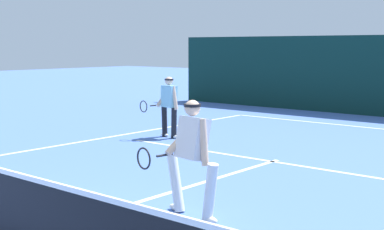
# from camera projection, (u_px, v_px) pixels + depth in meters

# --- Properties ---
(court_line_baseline_far) EXTENTS (9.37, 0.10, 0.01)m
(court_line_baseline_far) POSITION_uv_depth(u_px,v_px,m) (380.00, 129.00, 15.05)
(court_line_baseline_far) COLOR white
(court_line_baseline_far) RESTS_ON ground_plane
(court_line_service) EXTENTS (7.63, 0.10, 0.01)m
(court_line_service) POSITION_uv_depth(u_px,v_px,m) (272.00, 161.00, 10.79)
(court_line_service) COLOR white
(court_line_service) RESTS_ON ground_plane
(court_line_centre) EXTENTS (0.10, 6.40, 0.01)m
(court_line_centre) POSITION_uv_depth(u_px,v_px,m) (170.00, 193.00, 8.51)
(court_line_centre) COLOR white
(court_line_centre) RESTS_ON ground_plane
(player_near) EXTENTS (1.00, 0.88, 1.58)m
(player_near) POSITION_uv_depth(u_px,v_px,m) (191.00, 153.00, 7.21)
(player_near) COLOR silver
(player_near) RESTS_ON ground_plane
(player_far) EXTENTS (0.82, 0.84, 1.52)m
(player_far) POSITION_uv_depth(u_px,v_px,m) (169.00, 105.00, 13.54)
(player_far) COLOR black
(player_far) RESTS_ON ground_plane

